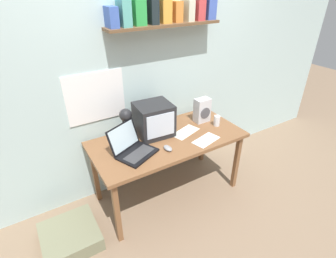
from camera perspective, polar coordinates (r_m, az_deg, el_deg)
name	(u,v)px	position (r m, az deg, el deg)	size (l,w,h in m)	color
ground_plane	(168,192)	(2.98, 0.00, -13.48)	(12.00, 12.00, 0.00)	#886E55
back_wall	(146,65)	(2.64, -4.80, 13.65)	(5.60, 0.24, 2.60)	silver
corner_desk	(168,143)	(2.59, 0.00, -3.11)	(1.49, 0.72, 0.70)	brown
crt_monitor	(154,119)	(2.55, -3.10, 2.09)	(0.36, 0.33, 0.32)	#232326
laptop	(131,147)	(2.34, -7.97, -3.80)	(0.43, 0.42, 0.24)	black
desk_lamp	(125,118)	(2.45, -9.27, 2.46)	(0.12, 0.19, 0.33)	#232326
juice_glass	(217,121)	(2.79, 10.58, 1.68)	(0.06, 0.06, 0.11)	white
space_heater	(202,110)	(2.82, 7.44, 4.07)	(0.16, 0.11, 0.26)	silver
computer_mouse	(168,148)	(2.37, -0.04, -4.19)	(0.06, 0.11, 0.03)	gray
loose_paper_near_monitor	(206,140)	(2.54, 8.28, -2.38)	(0.30, 0.20, 0.00)	white
open_notebook	(186,132)	(2.65, 3.84, -0.67)	(0.33, 0.23, 0.00)	silver
floor_cushion	(70,236)	(2.65, -20.47, -21.05)	(0.47, 0.47, 0.14)	gray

